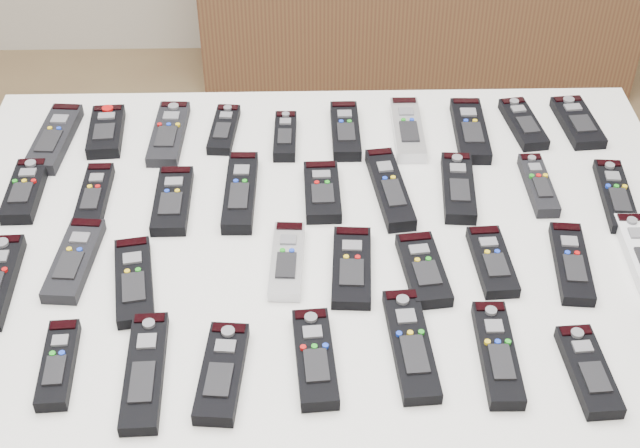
{
  "coord_description": "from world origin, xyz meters",
  "views": [
    {
      "loc": [
        0.01,
        -1.13,
        1.74
      ],
      "look_at": [
        0.04,
        -0.02,
        0.8
      ],
      "focal_mm": 50.0,
      "sensor_mm": 36.0,
      "label": 1
    }
  ],
  "objects_px": {
    "remote_0": "(54,138)",
    "remote_10": "(25,191)",
    "remote_4": "(285,136)",
    "remote_11": "(94,196)",
    "remote_15": "(390,189)",
    "remote_1": "(106,132)",
    "remote_9": "(578,122)",
    "remote_12": "(173,200)",
    "remote_14": "(322,192)",
    "remote_21": "(134,281)",
    "remote_23": "(352,267)",
    "remote_34": "(497,354)",
    "remote_16": "(458,188)",
    "remote_6": "(408,130)",
    "table": "(320,259)",
    "remote_8": "(523,124)",
    "remote_17": "(538,185)",
    "remote_25": "(492,261)",
    "remote_29": "(58,364)",
    "remote_33": "(411,345)",
    "remote_26": "(571,263)",
    "remote_3": "(224,129)",
    "remote_20": "(74,260)",
    "remote_5": "(345,131)",
    "remote_35": "(588,371)",
    "remote_32": "(315,358)",
    "remote_30": "(145,371)",
    "remote_31": "(222,372)",
    "remote_2": "(169,133)",
    "remote_24": "(423,270)",
    "remote_22": "(287,260)",
    "remote_18": "(616,196)",
    "remote_7": "(470,130)"
  },
  "relations": [
    {
      "from": "remote_14",
      "to": "remote_20",
      "type": "xyz_separation_m",
      "value": [
        -0.4,
        -0.16,
        -0.0
      ]
    },
    {
      "from": "remote_14",
      "to": "remote_21",
      "type": "distance_m",
      "value": 0.36
    },
    {
      "from": "remote_1",
      "to": "remote_9",
      "type": "xyz_separation_m",
      "value": [
        0.9,
        0.01,
        -0.0
      ]
    },
    {
      "from": "remote_5",
      "to": "remote_14",
      "type": "bearing_deg",
      "value": -104.95
    },
    {
      "from": "remote_12",
      "to": "remote_22",
      "type": "height_order",
      "value": "same"
    },
    {
      "from": "remote_1",
      "to": "remote_16",
      "type": "relative_size",
      "value": 0.84
    },
    {
      "from": "remote_23",
      "to": "remote_26",
      "type": "xyz_separation_m",
      "value": [
        0.35,
        0.0,
        0.0
      ]
    },
    {
      "from": "remote_5",
      "to": "remote_26",
      "type": "xyz_separation_m",
      "value": [
        0.34,
        -0.37,
        -0.0
      ]
    },
    {
      "from": "remote_6",
      "to": "remote_12",
      "type": "distance_m",
      "value": 0.47
    },
    {
      "from": "remote_16",
      "to": "remote_35",
      "type": "height_order",
      "value": "remote_16"
    },
    {
      "from": "remote_12",
      "to": "remote_15",
      "type": "height_order",
      "value": "remote_15"
    },
    {
      "from": "remote_14",
      "to": "remote_4",
      "type": "bearing_deg",
      "value": 109.88
    },
    {
      "from": "remote_29",
      "to": "remote_33",
      "type": "height_order",
      "value": "same"
    },
    {
      "from": "remote_31",
      "to": "remote_16",
      "type": "bearing_deg",
      "value": 51.65
    },
    {
      "from": "remote_6",
      "to": "remote_15",
      "type": "xyz_separation_m",
      "value": [
        -0.05,
        -0.18,
        0.0
      ]
    },
    {
      "from": "remote_8",
      "to": "remote_9",
      "type": "bearing_deg",
      "value": -6.11
    },
    {
      "from": "remote_29",
      "to": "remote_4",
      "type": "bearing_deg",
      "value": 57.03
    },
    {
      "from": "remote_3",
      "to": "remote_4",
      "type": "xyz_separation_m",
      "value": [
        0.12,
        -0.03,
        0.0
      ]
    },
    {
      "from": "remote_4",
      "to": "remote_6",
      "type": "distance_m",
      "value": 0.23
    },
    {
      "from": "remote_5",
      "to": "remote_35",
      "type": "xyz_separation_m",
      "value": [
        0.31,
        -0.59,
        -0.0
      ]
    },
    {
      "from": "remote_5",
      "to": "remote_9",
      "type": "bearing_deg",
      "value": 2.4
    },
    {
      "from": "remote_7",
      "to": "remote_26",
      "type": "distance_m",
      "value": 0.38
    },
    {
      "from": "remote_34",
      "to": "remote_16",
      "type": "bearing_deg",
      "value": 91.19
    },
    {
      "from": "remote_35",
      "to": "remote_6",
      "type": "bearing_deg",
      "value": 104.39
    },
    {
      "from": "remote_0",
      "to": "remote_15",
      "type": "height_order",
      "value": "same"
    },
    {
      "from": "remote_4",
      "to": "remote_11",
      "type": "height_order",
      "value": "same"
    },
    {
      "from": "remote_11",
      "to": "remote_33",
      "type": "distance_m",
      "value": 0.62
    },
    {
      "from": "remote_6",
      "to": "remote_9",
      "type": "bearing_deg",
      "value": 3.82
    },
    {
      "from": "remote_0",
      "to": "remote_7",
      "type": "relative_size",
      "value": 1.05
    },
    {
      "from": "remote_17",
      "to": "remote_29",
      "type": "relative_size",
      "value": 1.04
    },
    {
      "from": "remote_16",
      "to": "remote_34",
      "type": "height_order",
      "value": "same"
    },
    {
      "from": "table",
      "to": "remote_6",
      "type": "relative_size",
      "value": 6.66
    },
    {
      "from": "remote_16",
      "to": "remote_29",
      "type": "relative_size",
      "value": 1.15
    },
    {
      "from": "remote_16",
      "to": "remote_10",
      "type": "bearing_deg",
      "value": -175.6
    },
    {
      "from": "remote_2",
      "to": "remote_17",
      "type": "xyz_separation_m",
      "value": [
        0.66,
        -0.17,
        0.0
      ]
    },
    {
      "from": "remote_17",
      "to": "remote_25",
      "type": "bearing_deg",
      "value": -121.45
    },
    {
      "from": "remote_22",
      "to": "remote_18",
      "type": "bearing_deg",
      "value": 18.25
    },
    {
      "from": "remote_18",
      "to": "remote_34",
      "type": "relative_size",
      "value": 0.99
    },
    {
      "from": "remote_16",
      "to": "remote_23",
      "type": "xyz_separation_m",
      "value": [
        -0.19,
        -0.2,
        -0.0
      ]
    },
    {
      "from": "remote_10",
      "to": "remote_23",
      "type": "bearing_deg",
      "value": -21.16
    },
    {
      "from": "remote_10",
      "to": "remote_33",
      "type": "distance_m",
      "value": 0.73
    },
    {
      "from": "remote_25",
      "to": "remote_24",
      "type": "bearing_deg",
      "value": -174.52
    },
    {
      "from": "remote_3",
      "to": "remote_30",
      "type": "xyz_separation_m",
      "value": [
        -0.07,
        -0.59,
        0.0
      ]
    },
    {
      "from": "remote_0",
      "to": "remote_11",
      "type": "xyz_separation_m",
      "value": [
        0.1,
        -0.17,
        -0.0
      ]
    },
    {
      "from": "remote_12",
      "to": "remote_21",
      "type": "xyz_separation_m",
      "value": [
        -0.04,
        -0.2,
        0.0
      ]
    },
    {
      "from": "remote_8",
      "to": "remote_26",
      "type": "height_order",
      "value": "same"
    },
    {
      "from": "remote_32",
      "to": "remote_8",
      "type": "bearing_deg",
      "value": 50.71
    },
    {
      "from": "remote_0",
      "to": "remote_10",
      "type": "bearing_deg",
      "value": -91.97
    },
    {
      "from": "remote_12",
      "to": "remote_4",
      "type": "bearing_deg",
      "value": 43.92
    },
    {
      "from": "remote_10",
      "to": "remote_25",
      "type": "height_order",
      "value": "remote_10"
    }
  ]
}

